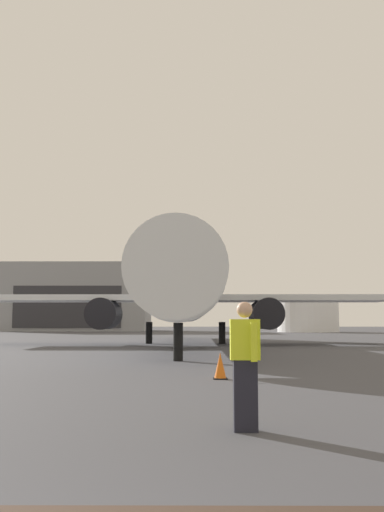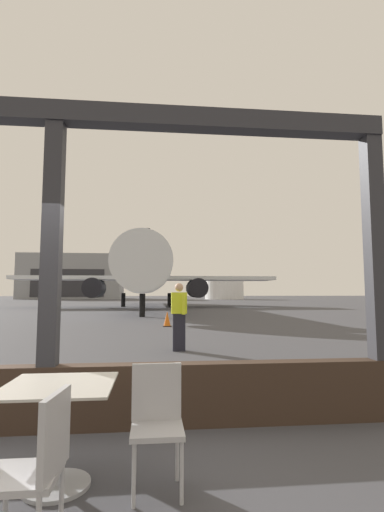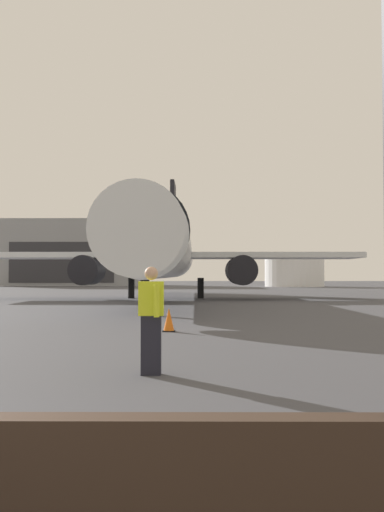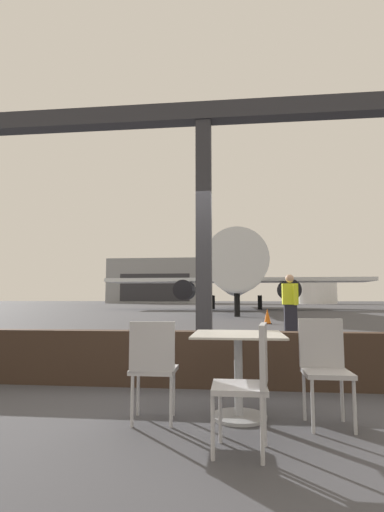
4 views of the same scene
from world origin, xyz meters
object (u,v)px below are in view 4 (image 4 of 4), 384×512
(ground_crew_worker, at_px, (290,306))
(traffic_cone, at_px, (267,317))
(cafe_chair_window_left, at_px, (251,376))
(cafe_chair_window_right, at_px, (324,361))
(cafe_chair_aisle_left, at_px, (153,362))
(fuel_storage_tank, at_px, (315,293))
(distant_hangar, at_px, (160,282))
(dining_table, at_px, (238,366))
(airplane, at_px, (236,276))

(ground_crew_worker, xyz_separation_m, traffic_cone, (-0.04, 6.96, -0.58))
(cafe_chair_window_left, xyz_separation_m, cafe_chair_window_right, (0.69, 0.75, -0.00))
(cafe_chair_aisle_left, relative_size, fuel_storage_tank, 0.11)
(ground_crew_worker, height_order, traffic_cone, ground_crew_worker)
(ground_crew_worker, distance_m, traffic_cone, 6.98)
(distant_hangar, bearing_deg, dining_table, -78.53)
(cafe_chair_window_right, relative_size, cafe_chair_aisle_left, 1.02)
(dining_table, distance_m, cafe_chair_window_left, 0.84)
(cafe_chair_window_right, xyz_separation_m, airplane, (-0.67, 33.82, 2.65))
(dining_table, distance_m, distant_hangar, 87.59)
(dining_table, height_order, ground_crew_worker, ground_crew_worker)
(cafe_chair_window_left, xyz_separation_m, fuel_storage_tank, (15.97, 77.69, 1.67))
(ground_crew_worker, bearing_deg, cafe_chair_window_left, -100.03)
(distant_hangar, height_order, fuel_storage_tank, distant_hangar)
(cafe_chair_window_right, height_order, airplane, airplane)
(cafe_chair_window_right, height_order, fuel_storage_tank, fuel_storage_tank)
(dining_table, relative_size, cafe_chair_window_left, 0.92)
(dining_table, distance_m, traffic_cone, 13.72)
(dining_table, relative_size, traffic_cone, 1.26)
(traffic_cone, bearing_deg, distant_hangar, 104.60)
(distant_hangar, xyz_separation_m, fuel_storage_tank, (33.45, -8.87, -2.75))
(cafe_chair_window_right, height_order, distant_hangar, distant_hangar)
(distant_hangar, bearing_deg, fuel_storage_tank, -14.84)
(dining_table, xyz_separation_m, ground_crew_worker, (1.42, 6.69, 0.43))
(cafe_chair_aisle_left, relative_size, ground_crew_worker, 0.52)
(cafe_chair_window_left, bearing_deg, fuel_storage_tank, 78.38)
(dining_table, height_order, cafe_chair_aisle_left, cafe_chair_aisle_left)
(airplane, xyz_separation_m, ground_crew_worker, (1.31, -27.04, -2.30))
(fuel_storage_tank, bearing_deg, cafe_chair_window_right, -101.24)
(ground_crew_worker, height_order, distant_hangar, distant_hangar)
(cafe_chair_window_left, bearing_deg, ground_crew_worker, 79.97)
(cafe_chair_aisle_left, relative_size, traffic_cone, 1.35)
(traffic_cone, bearing_deg, dining_table, -95.76)
(airplane, relative_size, traffic_cone, 51.15)
(dining_table, relative_size, cafe_chair_window_right, 0.92)
(cafe_chair_window_right, bearing_deg, cafe_chair_window_left, -132.54)
(cafe_chair_window_left, height_order, traffic_cone, cafe_chair_window_left)
(airplane, xyz_separation_m, traffic_cone, (1.27, -20.08, -2.88))
(cafe_chair_aisle_left, xyz_separation_m, traffic_cone, (2.14, 13.90, -0.22))
(cafe_chair_window_right, distance_m, cafe_chair_aisle_left, 1.55)
(airplane, xyz_separation_m, fuel_storage_tank, (15.95, 43.13, -0.98))
(cafe_chair_aisle_left, bearing_deg, ground_crew_worker, 72.57)
(cafe_chair_window_left, relative_size, traffic_cone, 1.38)
(fuel_storage_tank, bearing_deg, cafe_chair_aisle_left, -102.31)
(dining_table, bearing_deg, cafe_chair_aisle_left, -161.77)
(dining_table, xyz_separation_m, airplane, (0.10, 33.73, 2.72))
(cafe_chair_window_left, height_order, distant_hangar, distant_hangar)
(traffic_cone, distance_m, fuel_storage_tank, 64.92)
(dining_table, bearing_deg, distant_hangar, 101.47)
(traffic_cone, bearing_deg, fuel_storage_tank, 76.93)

